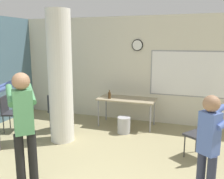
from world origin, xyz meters
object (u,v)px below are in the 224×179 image
at_px(chair_near_pillar, 57,110).
at_px(folding_table, 127,100).
at_px(chair_by_left_wall, 10,111).
at_px(person_playing_front, 24,123).
at_px(chair_mid_room, 203,133).
at_px(person_playing_side, 210,144).
at_px(bottle_on_table, 109,95).

bearing_deg(chair_near_pillar, folding_table, 30.86).
xyz_separation_m(folding_table, chair_near_pillar, (-1.50, -0.90, -0.16)).
height_order(folding_table, chair_by_left_wall, chair_by_left_wall).
distance_m(chair_near_pillar, person_playing_front, 2.52).
relative_size(chair_mid_room, person_playing_side, 0.57).
bearing_deg(person_playing_front, folding_table, 79.21).
height_order(chair_near_pillar, chair_by_left_wall, same).
height_order(folding_table, person_playing_side, person_playing_side).
bearing_deg(folding_table, chair_near_pillar, -149.14).
height_order(folding_table, person_playing_front, person_playing_front).
xyz_separation_m(bottle_on_table, person_playing_front, (-0.19, -3.05, 0.22)).
bearing_deg(bottle_on_table, chair_near_pillar, -145.50).
bearing_deg(chair_by_left_wall, chair_mid_room, -0.86).
bearing_deg(person_playing_front, chair_mid_room, 37.05).
xyz_separation_m(chair_near_pillar, person_playing_side, (3.36, -1.89, 0.39)).
height_order(chair_by_left_wall, person_playing_side, person_playing_side).
distance_m(chair_mid_room, chair_by_left_wall, 4.38).
relative_size(folding_table, bottle_on_table, 6.52).
relative_size(chair_mid_room, chair_by_left_wall, 1.00).
bearing_deg(person_playing_front, chair_by_left_wall, 135.48).
xyz_separation_m(bottle_on_table, person_playing_side, (2.28, -2.63, 0.09)).
bearing_deg(person_playing_side, chair_by_left_wall, 161.32).
xyz_separation_m(bottle_on_table, chair_near_pillar, (-1.08, -0.75, -0.30)).
xyz_separation_m(chair_near_pillar, chair_mid_room, (3.33, -0.46, 0.00)).
xyz_separation_m(folding_table, person_playing_side, (1.86, -2.78, 0.23)).
distance_m(chair_near_pillar, chair_mid_room, 3.36).
bearing_deg(bottle_on_table, chair_mid_room, -28.27).
height_order(chair_near_pillar, person_playing_front, person_playing_front).
relative_size(chair_near_pillar, person_playing_front, 0.50).
height_order(chair_mid_room, person_playing_side, person_playing_side).
height_order(folding_table, bottle_on_table, bottle_on_table).
distance_m(folding_table, chair_near_pillar, 1.75).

